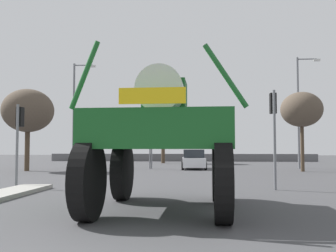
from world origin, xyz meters
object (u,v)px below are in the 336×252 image
(bare_tree_right, at_px, (302,110))
(oversize_sprayer, at_px, (163,137))
(sedan_ahead, at_px, (194,160))
(traffic_signal_near_left, at_px, (19,127))
(bare_tree_left, at_px, (28,111))
(bare_tree_far_center, at_px, (163,110))
(traffic_signal_far_left, at_px, (152,133))
(traffic_signal_far_right, at_px, (150,138))
(streetlight_far_right, at_px, (300,107))
(streetlight_far_left, at_px, (75,110))
(traffic_signal_near_right, at_px, (273,117))

(bare_tree_right, bearing_deg, oversize_sprayer, -116.03)
(sedan_ahead, height_order, traffic_signal_near_left, traffic_signal_near_left)
(sedan_ahead, bearing_deg, bare_tree_left, 103.70)
(bare_tree_far_center, bearing_deg, traffic_signal_far_left, -89.89)
(oversize_sprayer, bearing_deg, traffic_signal_near_left, 53.26)
(traffic_signal_far_right, bearing_deg, traffic_signal_near_left, -104.50)
(oversize_sprayer, bearing_deg, bare_tree_left, 36.70)
(traffic_signal_near_left, bearing_deg, bare_tree_left, 113.26)
(sedan_ahead, xyz_separation_m, streetlight_far_right, (8.54, 1.21, 4.23))
(bare_tree_far_center, bearing_deg, traffic_signal_near_left, -98.97)
(sedan_ahead, relative_size, traffic_signal_far_left, 1.06)
(streetlight_far_left, bearing_deg, bare_tree_left, -108.35)
(streetlight_far_left, bearing_deg, bare_tree_far_center, 52.37)
(traffic_signal_far_right, relative_size, bare_tree_far_center, 0.46)
(bare_tree_right, bearing_deg, traffic_signal_near_right, -110.01)
(oversize_sprayer, height_order, streetlight_far_left, streetlight_far_left)
(traffic_signal_near_right, distance_m, streetlight_far_left, 21.07)
(traffic_signal_near_left, bearing_deg, streetlight_far_left, 100.14)
(traffic_signal_near_right, distance_m, streetlight_far_right, 16.38)
(streetlight_far_left, relative_size, streetlight_far_right, 0.99)
(oversize_sprayer, relative_size, bare_tree_far_center, 0.76)
(sedan_ahead, height_order, bare_tree_far_center, bare_tree_far_center)
(traffic_signal_near_right, height_order, traffic_signal_far_left, traffic_signal_near_right)
(streetlight_far_left, relative_size, bare_tree_far_center, 1.23)
(streetlight_far_right, relative_size, bare_tree_far_center, 1.23)
(traffic_signal_near_left, relative_size, bare_tree_right, 0.63)
(oversize_sprayer, distance_m, traffic_signal_near_right, 6.68)
(streetlight_far_left, distance_m, bare_tree_far_center, 11.13)
(traffic_signal_near_right, relative_size, streetlight_far_right, 0.45)
(sedan_ahead, distance_m, traffic_signal_far_left, 4.00)
(oversize_sprayer, xyz_separation_m, traffic_signal_far_right, (-2.88, 19.91, 0.48))
(bare_tree_left, xyz_separation_m, bare_tree_right, (19.56, 0.96, 0.02))
(traffic_signal_far_right, height_order, streetlight_far_right, streetlight_far_right)
(bare_tree_right, bearing_deg, traffic_signal_near_left, -141.99)
(traffic_signal_near_right, bearing_deg, bare_tree_left, 144.95)
(bare_tree_left, bearing_deg, streetlight_far_left, 71.65)
(oversize_sprayer, height_order, bare_tree_right, bare_tree_right)
(traffic_signal_far_right, relative_size, streetlight_far_left, 0.38)
(traffic_signal_near_left, relative_size, traffic_signal_near_right, 0.88)
(sedan_ahead, relative_size, bare_tree_left, 0.71)
(oversize_sprayer, xyz_separation_m, bare_tree_right, (8.27, 16.94, 2.37))
(streetlight_far_left, xyz_separation_m, bare_tree_left, (-1.75, -5.27, -0.60))
(traffic_signal_far_left, xyz_separation_m, bare_tree_far_center, (-0.02, 10.14, 2.88))
(bare_tree_far_center, bearing_deg, bare_tree_left, -121.22)
(traffic_signal_far_left, distance_m, streetlight_far_left, 7.23)
(traffic_signal_far_left, relative_size, bare_tree_right, 0.70)
(oversize_sprayer, distance_m, bare_tree_far_center, 30.41)
(oversize_sprayer, distance_m, bare_tree_left, 19.71)
(streetlight_far_right, bearing_deg, traffic_signal_near_left, -135.72)
(streetlight_far_right, xyz_separation_m, bare_tree_right, (-0.87, -3.74, -0.60))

